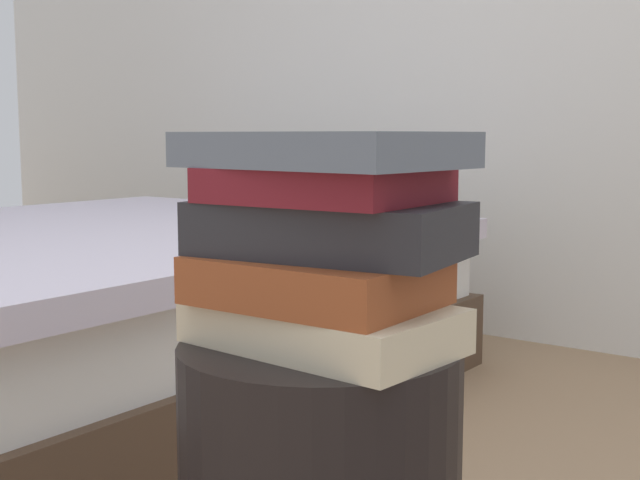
# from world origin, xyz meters

# --- Properties ---
(bed) EXTENTS (1.53, 2.00, 0.62)m
(bed) POSITION_xyz_m (-1.31, 0.62, 0.23)
(bed) COLOR #4C3828
(bed) RESTS_ON ground_plane
(book_cream) EXTENTS (0.30, 0.19, 0.05)m
(book_cream) POSITION_xyz_m (0.01, -0.01, 0.50)
(book_cream) COLOR beige
(book_cream) RESTS_ON side_table
(book_rust) EXTENTS (0.25, 0.19, 0.05)m
(book_rust) POSITION_xyz_m (0.00, -0.01, 0.55)
(book_rust) COLOR #994723
(book_rust) RESTS_ON book_cream
(book_charcoal) EXTENTS (0.31, 0.21, 0.06)m
(book_charcoal) POSITION_xyz_m (0.01, 0.01, 0.61)
(book_charcoal) COLOR #28282D
(book_charcoal) RESTS_ON book_rust
(book_maroon) EXTENTS (0.24, 0.21, 0.04)m
(book_maroon) POSITION_xyz_m (-0.00, 0.01, 0.66)
(book_maroon) COLOR maroon
(book_maroon) RESTS_ON book_charcoal
(book_slate) EXTENTS (0.30, 0.22, 0.04)m
(book_slate) POSITION_xyz_m (-0.00, 0.01, 0.69)
(book_slate) COLOR slate
(book_slate) RESTS_ON book_maroon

